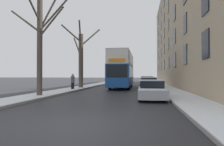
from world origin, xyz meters
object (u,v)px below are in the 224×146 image
Objects in this scene: bare_tree_left_0 at (40,41)px; bare_tree_left_1 at (81,57)px; parked_car_0 at (152,90)px; parked_car_1 at (148,85)px; parked_car_2 at (147,83)px; pedestrian_left_sidewalk at (73,81)px; double_decker_bus at (122,68)px.

bare_tree_left_0 is 0.97× the size of bare_tree_left_1.
parked_car_1 is (0.00, 6.58, 0.05)m from parked_car_0.
pedestrian_left_sidewalk is at bearing -146.88° from parked_car_2.
pedestrian_left_sidewalk is at bearing 89.79° from bare_tree_left_0.
bare_tree_left_1 is 4.51× the size of pedestrian_left_sidewalk.
parked_car_2 is (8.00, 12.04, -3.40)m from bare_tree_left_0.
double_decker_bus is 6.60m from parked_car_1.
bare_tree_left_1 is 9.33m from parked_car_1.
parked_car_2 reaches higher than parked_car_1.
bare_tree_left_1 is 1.79× the size of parked_car_0.
parked_car_1 is at bearing 40.09° from bare_tree_left_0.
pedestrian_left_sidewalk reaches higher than parked_car_1.
bare_tree_left_1 reaches higher than pedestrian_left_sidewalk.
parked_car_2 is at bearing -11.98° from pedestrian_left_sidewalk.
parked_car_2 is (8.10, 2.00, -3.21)m from bare_tree_left_1.
double_decker_bus reaches higher than parked_car_0.
bare_tree_left_0 is 13.18m from double_decker_bus.
bare_tree_left_0 is at bearing -135.30° from pedestrian_left_sidewalk.
bare_tree_left_1 is (-0.09, 10.04, -0.19)m from bare_tree_left_0.
double_decker_bus reaches higher than parked_car_1.
bare_tree_left_0 is at bearing -111.43° from double_decker_bus.
parked_car_1 is at bearing -45.80° from pedestrian_left_sidewalk.
parked_car_0 is at bearing -90.00° from parked_car_2.
bare_tree_left_1 is at bearing 157.79° from parked_car_1.
bare_tree_left_0 reaches higher than parked_car_2.
bare_tree_left_1 is 1.78× the size of parked_car_2.
parked_car_0 is (3.22, -12.02, -1.92)m from double_decker_bus.
parked_car_1 reaches higher than parked_car_0.
parked_car_2 is at bearing 13.86° from bare_tree_left_1.
pedestrian_left_sidewalk is at bearing -87.90° from bare_tree_left_1.
parked_car_1 is at bearing -90.00° from parked_car_2.
double_decker_bus is at bearing 68.57° from bare_tree_left_0.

